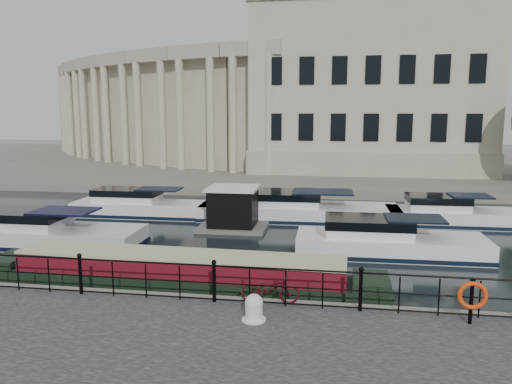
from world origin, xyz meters
TOP-DOWN VIEW (x-y plane):
  - ground_plane at (0.00, 0.00)m, footprint 160.00×160.00m
  - far_bank at (0.00, 39.00)m, footprint 120.00×42.00m
  - railing at (0.00, -2.25)m, footprint 24.14×0.14m
  - civic_building at (-1.00, 34.71)m, footprint 53.55×31.84m
  - bicycle at (1.55, -2.10)m, footprint 1.66×0.68m
  - mooring_bollard at (1.30, -3.31)m, footprint 0.62×0.62m
  - life_ring_post at (6.69, -2.71)m, footprint 0.73×0.20m
  - narrowboat at (-1.79, 0.09)m, footprint 13.76×2.26m
  - harbour_hut at (-1.74, 8.79)m, footprint 3.37×2.82m
  - cabin_cruisers at (-0.66, 8.73)m, footprint 26.46×10.16m

SIDE VIEW (x-z plane):
  - ground_plane at x=0.00m, z-range 0.00..0.00m
  - far_bank at x=0.00m, z-range 0.00..0.55m
  - narrowboat at x=-1.79m, z-range -0.39..1.12m
  - cabin_cruisers at x=-0.66m, z-range -0.63..1.36m
  - mooring_bollard at x=1.30m, z-range 0.53..1.23m
  - harbour_hut at x=-1.74m, z-range -0.15..2.06m
  - bicycle at x=1.55m, z-range 0.55..1.40m
  - railing at x=0.00m, z-range 0.59..1.81m
  - life_ring_post at x=6.69m, z-range 0.70..1.89m
  - civic_building at x=-1.00m, z-range -1.39..15.46m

